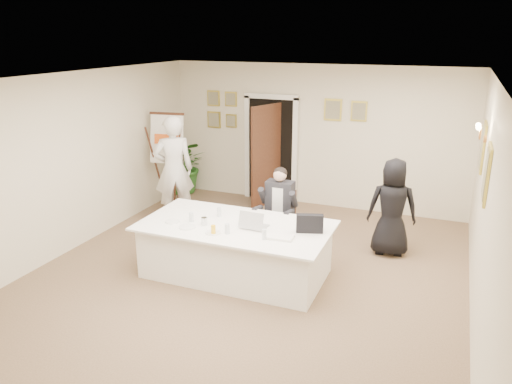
{
  "coord_description": "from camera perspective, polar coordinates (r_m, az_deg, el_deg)",
  "views": [
    {
      "loc": [
        2.56,
        -5.96,
        3.37
      ],
      "look_at": [
        -0.08,
        0.6,
        1.1
      ],
      "focal_mm": 35.0,
      "sensor_mm": 36.0,
      "label": 1
    }
  ],
  "objects": [
    {
      "name": "conference_table",
      "position": [
        7.22,
        -2.34,
        -6.55
      ],
      "size": [
        2.7,
        1.44,
        0.78
      ],
      "color": "white",
      "rests_on": "floor"
    },
    {
      "name": "wall_right",
      "position": [
        6.29,
        24.77,
        -2.13
      ],
      "size": [
        0.1,
        7.0,
        2.8
      ],
      "primitive_type": "cube",
      "color": "beige",
      "rests_on": "floor"
    },
    {
      "name": "glass_d",
      "position": [
        7.35,
        -4.23,
        -2.31
      ],
      "size": [
        0.08,
        0.08,
        0.14
      ],
      "primitive_type": "cylinder",
      "rotation": [
        0.0,
        0.0,
        -0.24
      ],
      "color": "silver",
      "rests_on": "conference_table"
    },
    {
      "name": "doorway",
      "position": [
        10.17,
        1.55,
        4.57
      ],
      "size": [
        1.14,
        0.86,
        2.2
      ],
      "color": "black",
      "rests_on": "floor"
    },
    {
      "name": "pictures_right_wall",
      "position": [
        7.35,
        24.6,
        3.46
      ],
      "size": [
        0.06,
        2.2,
        0.8
      ],
      "primitive_type": null,
      "color": "gold",
      "rests_on": "wall_right"
    },
    {
      "name": "wall_left",
      "position": [
        8.38,
        -20.5,
        3.09
      ],
      "size": [
        0.1,
        7.0,
        2.8
      ],
      "primitive_type": "cube",
      "color": "beige",
      "rests_on": "floor"
    },
    {
      "name": "ceiling",
      "position": [
        6.51,
        -1.34,
        12.8
      ],
      "size": [
        6.0,
        7.0,
        0.02
      ],
      "primitive_type": "cube",
      "color": "white",
      "rests_on": "wall_back"
    },
    {
      "name": "glass_c",
      "position": [
        6.55,
        0.95,
        -4.86
      ],
      "size": [
        0.07,
        0.07,
        0.14
      ],
      "primitive_type": "cylinder",
      "rotation": [
        0.0,
        0.0,
        -0.25
      ],
      "color": "silver",
      "rests_on": "conference_table"
    },
    {
      "name": "standing_woman",
      "position": [
        8.02,
        15.31,
        -1.71
      ],
      "size": [
        0.82,
        0.6,
        1.55
      ],
      "primitive_type": "imported",
      "rotation": [
        0.0,
        0.0,
        3.29
      ],
      "color": "black",
      "rests_on": "floor"
    },
    {
      "name": "standing_man",
      "position": [
        9.19,
        -9.39,
        2.55
      ],
      "size": [
        0.86,
        0.81,
        1.97
      ],
      "primitive_type": "imported",
      "rotation": [
        0.0,
        0.0,
        3.79
      ],
      "color": "silver",
      "rests_on": "floor"
    },
    {
      "name": "glass_b",
      "position": [
        6.74,
        -3.31,
        -4.22
      ],
      "size": [
        0.07,
        0.07,
        0.14
      ],
      "primitive_type": "cylinder",
      "rotation": [
        0.0,
        0.0,
        -0.09
      ],
      "color": "silver",
      "rests_on": "conference_table"
    },
    {
      "name": "laptop_bag",
      "position": [
        6.79,
        6.15,
        -3.6
      ],
      "size": [
        0.38,
        0.2,
        0.26
      ],
      "primitive_type": "cube",
      "rotation": [
        0.0,
        0.0,
        0.3
      ],
      "color": "black",
      "rests_on": "conference_table"
    },
    {
      "name": "wall_back",
      "position": [
        9.99,
        6.7,
        6.32
      ],
      "size": [
        6.0,
        0.1,
        2.8
      ],
      "primitive_type": "cube",
      "color": "beige",
      "rests_on": "floor"
    },
    {
      "name": "flip_chart",
      "position": [
        9.92,
        -9.77,
        2.97
      ],
      "size": [
        0.67,
        0.46,
        1.89
      ],
      "color": "#341A10",
      "rests_on": "floor"
    },
    {
      "name": "pictures_back_wall",
      "position": [
        10.12,
        2.33,
        9.16
      ],
      "size": [
        3.4,
        0.06,
        0.8
      ],
      "primitive_type": null,
      "color": "gold",
      "rests_on": "wall_back"
    },
    {
      "name": "plate_mid",
      "position": [
        7.02,
        -7.86,
        -3.98
      ],
      "size": [
        0.29,
        0.29,
        0.01
      ],
      "primitive_type": "cylinder",
      "rotation": [
        0.0,
        0.0,
        -0.22
      ],
      "color": "white",
      "rests_on": "conference_table"
    },
    {
      "name": "wall_sconce",
      "position": [
        7.28,
        24.4,
        6.19
      ],
      "size": [
        0.2,
        0.3,
        0.24
      ],
      "primitive_type": null,
      "color": "#B27739",
      "rests_on": "wall_right"
    },
    {
      "name": "laptop",
      "position": [
        6.93,
        -0.17,
        -2.94
      ],
      "size": [
        0.37,
        0.38,
        0.28
      ],
      "primitive_type": null,
      "rotation": [
        0.0,
        0.0,
        -0.03
      ],
      "color": "#B7BABC",
      "rests_on": "conference_table"
    },
    {
      "name": "potted_palm",
      "position": [
        10.97,
        -8.14,
        3.0
      ],
      "size": [
        1.21,
        1.09,
        1.2
      ],
      "primitive_type": "imported",
      "rotation": [
        0.0,
        0.0,
        0.16
      ],
      "color": "#276120",
      "rests_on": "floor"
    },
    {
      "name": "seated_man",
      "position": [
        7.94,
        2.63,
        -1.93
      ],
      "size": [
        0.66,
        0.69,
        1.38
      ],
      "primitive_type": null,
      "rotation": [
        0.0,
        0.0,
        -0.11
      ],
      "color": "black",
      "rests_on": "floor"
    },
    {
      "name": "plate_near",
      "position": [
        6.79,
        -4.95,
        -4.64
      ],
      "size": [
        0.25,
        0.25,
        0.01
      ],
      "primitive_type": "cylinder",
      "rotation": [
        0.0,
        0.0,
        0.19
      ],
      "color": "white",
      "rests_on": "conference_table"
    },
    {
      "name": "steel_jug",
      "position": [
        7.07,
        -5.94,
        -3.33
      ],
      "size": [
        0.09,
        0.09,
        0.11
      ],
      "primitive_type": "cylinder",
      "rotation": [
        0.0,
        0.0,
        0.03
      ],
      "color": "silver",
      "rests_on": "conference_table"
    },
    {
      "name": "oj_glass",
      "position": [
        6.73,
        -4.9,
        -4.33
      ],
      "size": [
        0.08,
        0.08,
        0.13
      ],
      "primitive_type": "cylinder",
      "rotation": [
        0.0,
        0.0,
        0.33
      ],
      "color": "yellow",
      "rests_on": "conference_table"
    },
    {
      "name": "paper_stack",
      "position": [
        6.61,
        2.91,
        -5.17
      ],
      "size": [
        0.33,
        0.25,
        0.03
      ],
      "primitive_type": "cube",
      "rotation": [
        0.0,
        0.0,
        0.08
      ],
      "color": "white",
      "rests_on": "conference_table"
    },
    {
      "name": "glass_a",
      "position": [
        7.2,
        -7.4,
        -2.86
      ],
      "size": [
        0.08,
        0.08,
        0.14
      ],
      "primitive_type": "cylinder",
      "rotation": [
        0.0,
        0.0,
        -0.23
      ],
      "color": "silver",
      "rests_on": "conference_table"
    },
    {
      "name": "wall_front",
      "position": [
        4.06,
        -21.58,
        -12.56
      ],
      "size": [
        6.0,
        0.1,
        2.8
      ],
      "primitive_type": "cube",
      "color": "beige",
      "rests_on": "floor"
    },
    {
      "name": "floor",
      "position": [
        7.31,
        -1.18,
        -9.64
      ],
      "size": [
        7.0,
        7.0,
        0.0
      ],
      "primitive_type": "plane",
      "color": "brown",
      "rests_on": "ground"
    },
    {
      "name": "plate_left",
      "position": [
        7.25,
        -9.52,
        -3.34
      ],
      "size": [
        0.22,
        0.22,
        0.01
      ],
      "primitive_type": "cylinder",
      "rotation": [
        0.0,
        0.0,
        -0.02
      ],
      "color": "white",
      "rests_on": "conference_table"
    }
  ]
}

